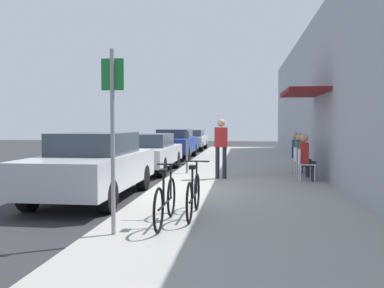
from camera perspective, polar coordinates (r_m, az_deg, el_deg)
The scene contains 18 objects.
ground_plane at distance 10.32m, azimuth -5.42°, elevation -6.58°, with size 60.00×60.00×0.00m, color #2D2D30.
sidewalk_slab at distance 12.05m, azimuth 7.23°, elevation -4.94°, with size 4.50×32.00×0.12m, color #9E9B93.
building_facade at distance 12.22m, azimuth 18.69°, elevation 7.00°, with size 1.40×32.00×5.21m.
parked_car_0 at distance 9.47m, azimuth -13.42°, elevation -2.82°, with size 1.80×4.40×1.48m.
parked_car_1 at distance 14.45m, azimuth -6.18°, elevation -1.10°, with size 1.80×4.40×1.33m.
parked_car_2 at distance 20.11m, azimuth -2.40°, elevation 0.14°, with size 1.80×4.40×1.41m.
parked_car_3 at distance 26.37m, azimuth -0.13°, elevation 0.66°, with size 1.80×4.40×1.28m.
parking_meter at distance 13.01m, azimuth -0.71°, elevation -0.69°, with size 0.12×0.10×1.32m.
street_sign at distance 5.87m, azimuth -10.89°, elevation 2.33°, with size 0.32×0.06×2.60m.
bicycle_0 at distance 7.02m, azimuth 0.21°, elevation -7.06°, with size 0.46×1.71×0.90m.
bicycle_1 at distance 6.48m, azimuth -3.68°, elevation -7.90°, with size 0.46×1.71×0.90m.
cafe_chair_0 at distance 11.64m, azimuth 15.18°, elevation -2.50°, with size 0.45×0.45×0.87m.
seated_patron_0 at distance 11.63m, azimuth 15.49°, elevation -1.56°, with size 0.43×0.37×1.29m.
cafe_chair_1 at distance 12.45m, azimuth 14.65°, elevation -2.15°, with size 0.47×0.47×0.87m.
seated_patron_1 at distance 12.45m, azimuth 14.94°, elevation -1.27°, with size 0.44×0.37×1.29m.
cafe_chair_2 at distance 13.49m, azimuth 14.07°, elevation -1.76°, with size 0.49×0.49×0.87m.
seated_patron_2 at distance 13.48m, azimuth 14.33°, elevation -0.95°, with size 0.46×0.39×1.29m.
pedestrian_standing at distance 11.73m, azimuth 4.03°, elevation 0.06°, with size 0.36×0.22×1.70m.
Camera 1 is at (2.21, -9.94, 1.69)m, focal length 38.63 mm.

